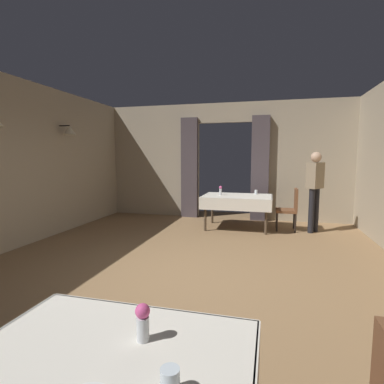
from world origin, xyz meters
name	(u,v)px	position (x,y,z in m)	size (l,w,h in m)	color
ground	(178,277)	(0.00, 0.00, 0.00)	(10.08, 10.08, 0.00)	olive
wall_back	(225,161)	(0.00, 4.18, 1.52)	(6.40, 0.27, 3.00)	tan
dining_table_near	(106,379)	(0.50, -2.69, 0.65)	(1.27, 0.95, 0.75)	#4C3D2D
dining_table_mid	(237,199)	(0.47, 3.03, 0.67)	(1.53, 1.07, 0.75)	#4C3D2D
chair_mid_right	(290,207)	(1.62, 3.13, 0.52)	(0.44, 0.44, 0.93)	black
flower_vase_near	(143,321)	(0.61, -2.53, 0.85)	(0.07, 0.07, 0.18)	silver
glass_near_c	(170,382)	(0.84, -2.81, 0.80)	(0.07, 0.07, 0.10)	silver
flower_vase_mid	(221,190)	(0.08, 3.05, 0.86)	(0.07, 0.07, 0.21)	silver
glass_mid_b	(256,192)	(0.86, 3.39, 0.80)	(0.07, 0.07, 0.10)	silver
person_waiter_by_doorway	(315,185)	(2.10, 3.08, 1.02)	(0.39, 0.42, 1.72)	black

